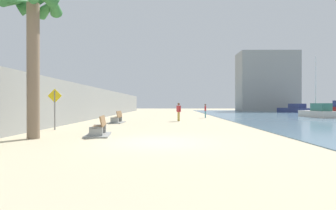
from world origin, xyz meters
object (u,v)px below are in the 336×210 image
bench_far (117,120)px  bench_near (99,131)px  palm_tree (33,21)px  pedestrian_sign (55,104)px  person_walking (179,110)px  boat_distant (318,112)px  boat_nearest (294,109)px  person_standing (205,110)px

bench_far → bench_near: bearing=-84.4°
palm_tree → bench_near: palm_tree is taller
bench_near → pedestrian_sign: pedestrian_sign is taller
palm_tree → pedestrian_sign: 5.50m
palm_tree → bench_far: bearing=79.5°
person_walking → pedestrian_sign: bearing=-133.8°
boat_distant → pedestrian_sign: (-23.61, -14.30, 0.88)m
palm_tree → boat_distant: palm_tree is taller
palm_tree → person_walking: bearing=60.0°
palm_tree → boat_nearest: 46.01m
bench_far → boat_distant: bearing=22.1°
boat_nearest → person_standing: bearing=-134.9°
palm_tree → boat_nearest: (28.44, 35.87, -4.66)m
bench_near → bench_far: (-0.85, 8.66, 0.00)m
pedestrian_sign → person_standing: bearing=51.3°
bench_near → boat_distant: bearing=40.4°
bench_near → person_standing: 17.95m
palm_tree → bench_far: size_ratio=3.35×
boat_distant → pedestrian_sign: size_ratio=2.84×
pedestrian_sign → bench_far: bearing=66.1°
boat_distant → boat_nearest: size_ratio=1.08×
bench_near → boat_nearest: (25.78, 34.79, 0.38)m
palm_tree → bench_far: 11.11m
person_standing → boat_distant: (12.83, 0.84, -0.25)m
bench_near → person_walking: 11.70m
palm_tree → pedestrian_sign: palm_tree is taller
person_standing → pedestrian_sign: 17.26m
palm_tree → bench_near: 5.79m
bench_near → pedestrian_sign: size_ratio=0.90×
boat_nearest → boat_distant: bearing=-107.6°
palm_tree → person_walking: (6.91, 11.95, -4.31)m
person_standing → boat_nearest: 26.06m
bench_far → person_standing: (8.23, 7.69, 0.66)m
bench_near → person_standing: size_ratio=1.43×
person_walking → pedestrian_sign: size_ratio=0.67×
bench_near → person_standing: person_standing is taller
person_standing → pedestrian_sign: size_ratio=0.63×
boat_nearest → bench_near: bearing=-126.5°
boat_distant → person_walking: bearing=-158.4°
boat_distant → boat_nearest: 18.47m
bench_near → person_walking: (4.26, 10.87, 0.73)m
palm_tree → boat_nearest: palm_tree is taller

